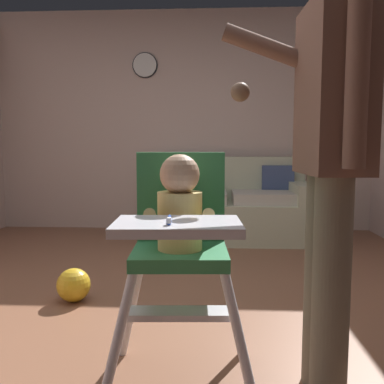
{
  "coord_description": "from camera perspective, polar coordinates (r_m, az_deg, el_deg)",
  "views": [
    {
      "loc": [
        0.37,
        -2.27,
        0.96
      ],
      "look_at": [
        0.28,
        -0.51,
        0.78
      ],
      "focal_mm": 39.42,
      "sensor_mm": 36.0,
      "label": 1
    }
  ],
  "objects": [
    {
      "name": "ground",
      "position": [
        2.52,
        -5.93,
        -17.72
      ],
      "size": [
        5.95,
        6.94,
        0.1
      ],
      "primitive_type": "cube",
      "color": "brown"
    },
    {
      "name": "wall_far",
      "position": [
        5.0,
        -1.19,
        9.49
      ],
      "size": [
        5.15,
        0.06,
        2.53
      ],
      "primitive_type": "cube",
      "color": "beige",
      "rests_on": "ground"
    },
    {
      "name": "couch",
      "position": [
        4.5,
        5.08,
        -2.03
      ],
      "size": [
        1.68,
        0.86,
        0.86
      ],
      "rotation": [
        0.0,
        0.0,
        -1.57
      ],
      "color": "beige",
      "rests_on": "ground"
    },
    {
      "name": "high_chair",
      "position": [
        1.63,
        -1.63,
        -4.84
      ],
      "size": [
        0.64,
        0.75,
        0.95
      ],
      "rotation": [
        0.0,
        0.0,
        -1.52
      ],
      "color": "white",
      "rests_on": "ground"
    },
    {
      "name": "adult_standing",
      "position": [
        1.67,
        18.1,
        5.29
      ],
      "size": [
        0.52,
        0.49,
        1.68
      ],
      "rotation": [
        0.0,
        0.0,
        -3.11
      ],
      "color": "#686252",
      "rests_on": "ground"
    },
    {
      "name": "toy_ball",
      "position": [
        2.8,
        -15.72,
        -12.01
      ],
      "size": [
        0.21,
        0.21,
        0.21
      ],
      "primitive_type": "sphere",
      "color": "gold",
      "rests_on": "ground"
    },
    {
      "name": "wall_clock",
      "position": [
        5.08,
        -6.38,
        16.68
      ],
      "size": [
        0.29,
        0.04,
        0.29
      ],
      "color": "white"
    }
  ]
}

